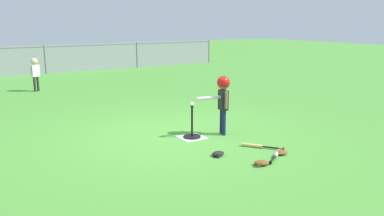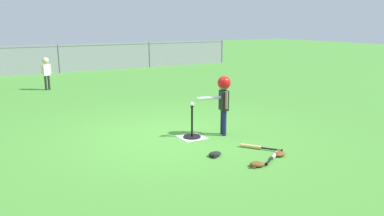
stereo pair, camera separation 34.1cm
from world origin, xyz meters
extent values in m
plane|color=#478C33|center=(0.00, 0.00, 0.00)|extent=(60.00, 60.00, 0.00)
cube|color=white|center=(0.30, -0.29, 0.00)|extent=(0.44, 0.44, 0.01)
cylinder|color=black|center=(0.30, -0.29, 0.01)|extent=(0.32, 0.32, 0.03)
cylinder|color=black|center=(0.30, -0.29, 0.31)|extent=(0.04, 0.04, 0.56)
cylinder|color=black|center=(0.30, -0.29, 0.58)|extent=(0.06, 0.06, 0.02)
sphere|color=white|center=(0.30, -0.29, 0.62)|extent=(0.07, 0.07, 0.07)
cylinder|color=#191E4C|center=(0.88, -0.49, 0.24)|extent=(0.07, 0.07, 0.47)
cylinder|color=#191E4C|center=(0.91, -0.38, 0.24)|extent=(0.07, 0.07, 0.47)
cube|color=black|center=(0.89, -0.43, 0.66)|extent=(0.17, 0.23, 0.37)
cylinder|color=#8C6647|center=(0.86, -0.56, 0.68)|extent=(0.05, 0.05, 0.31)
cylinder|color=#8C6647|center=(0.92, -0.31, 0.68)|extent=(0.05, 0.05, 0.31)
sphere|color=#8C6647|center=(0.89, -0.43, 0.96)|extent=(0.21, 0.21, 0.21)
sphere|color=red|center=(0.89, -0.43, 0.98)|extent=(0.24, 0.24, 0.24)
cylinder|color=silver|center=(0.69, -0.39, 0.71)|extent=(0.60, 0.19, 0.06)
cylinder|color=#262626|center=(-1.08, 6.23, 0.22)|extent=(0.07, 0.07, 0.45)
cylinder|color=#262626|center=(-1.18, 6.21, 0.22)|extent=(0.07, 0.07, 0.45)
cube|color=white|center=(-1.13, 6.22, 0.62)|extent=(0.22, 0.16, 0.35)
cylinder|color=beige|center=(-1.01, 6.25, 0.64)|extent=(0.05, 0.05, 0.30)
cylinder|color=beige|center=(-1.25, 6.19, 0.64)|extent=(0.05, 0.05, 0.30)
sphere|color=beige|center=(-1.13, 6.22, 0.90)|extent=(0.20, 0.20, 0.20)
cylinder|color=silver|center=(0.91, -1.83, 0.03)|extent=(0.28, 0.21, 0.06)
cylinder|color=black|center=(0.67, -1.98, 0.03)|extent=(0.26, 0.18, 0.03)
cylinder|color=black|center=(0.55, -2.06, 0.03)|extent=(0.04, 0.05, 0.05)
cylinder|color=#DBB266|center=(0.86, -1.30, 0.03)|extent=(0.26, 0.32, 0.06)
cylinder|color=black|center=(1.07, -1.58, 0.03)|extent=(0.23, 0.30, 0.03)
cylinder|color=black|center=(1.17, -1.72, 0.03)|extent=(0.05, 0.04, 0.05)
ellipsoid|color=brown|center=(1.01, -1.83, 0.04)|extent=(0.24, 0.19, 0.07)
cube|color=brown|center=(1.06, -1.75, 0.04)|extent=(0.05, 0.05, 0.06)
ellipsoid|color=brown|center=(0.43, -2.01, 0.04)|extent=(0.27, 0.24, 0.07)
cube|color=brown|center=(0.34, -2.04, 0.04)|extent=(0.06, 0.06, 0.06)
ellipsoid|color=black|center=(0.13, -1.34, 0.04)|extent=(0.24, 0.19, 0.07)
cube|color=black|center=(0.07, -1.42, 0.04)|extent=(0.06, 0.05, 0.06)
cylinder|color=slate|center=(0.00, 10.17, 0.57)|extent=(0.06, 0.06, 1.15)
cylinder|color=slate|center=(4.00, 10.17, 0.57)|extent=(0.06, 0.06, 1.15)
cylinder|color=slate|center=(8.00, 10.17, 0.57)|extent=(0.06, 0.06, 1.15)
cube|color=gray|center=(0.00, 10.17, 1.09)|extent=(16.00, 0.03, 0.03)
cube|color=gray|center=(0.00, 10.17, 0.57)|extent=(16.00, 0.01, 1.15)
camera|label=1|loc=(-3.28, -5.91, 2.06)|focal=35.73mm
camera|label=2|loc=(-2.99, -6.09, 2.06)|focal=35.73mm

